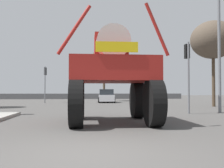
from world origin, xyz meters
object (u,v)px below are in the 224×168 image
at_px(traffic_signal_far_left, 81,78).
at_px(bare_tree_far_center, 104,58).
at_px(sedan_ahead, 106,96).
at_px(traffic_signal_near_right, 187,62).
at_px(traffic_signal_far_right, 45,76).
at_px(oversize_sprayer, 112,75).
at_px(streetlight_near_right, 221,31).
at_px(bare_tree_right, 213,40).

relative_size(traffic_signal_far_left, bare_tree_far_center, 0.52).
relative_size(sedan_ahead, traffic_signal_far_left, 1.11).
bearing_deg(traffic_signal_far_left, traffic_signal_near_right, -66.35).
relative_size(sedan_ahead, traffic_signal_far_right, 1.04).
distance_m(oversize_sprayer, traffic_signal_far_right, 19.51).
height_order(sedan_ahead, traffic_signal_far_right, traffic_signal_far_right).
height_order(oversize_sprayer, traffic_signal_far_left, oversize_sprayer).
xyz_separation_m(streetlight_near_right, bare_tree_right, (2.56, 6.17, 0.72)).
xyz_separation_m(oversize_sprayer, bare_tree_far_center, (1.19, 23.86, 3.79)).
bearing_deg(traffic_signal_near_right, bare_tree_right, 53.68).
distance_m(traffic_signal_near_right, bare_tree_far_center, 20.46).
bearing_deg(traffic_signal_near_right, streetlight_near_right, 10.37).
distance_m(bare_tree_right, bare_tree_far_center, 15.81).
xyz_separation_m(traffic_signal_far_left, streetlight_near_right, (8.74, -14.33, 2.20)).
bearing_deg(bare_tree_right, oversize_sprayer, -132.56).
height_order(sedan_ahead, bare_tree_far_center, bare_tree_far_center).
bearing_deg(streetlight_near_right, bare_tree_right, 67.46).
bearing_deg(traffic_signal_far_left, streetlight_near_right, -58.62).
bearing_deg(traffic_signal_near_right, sedan_ahead, 103.05).
height_order(oversize_sprayer, streetlight_near_right, streetlight_near_right).
distance_m(oversize_sprayer, sedan_ahead, 19.60).
distance_m(streetlight_near_right, bare_tree_far_center, 20.42).
distance_m(traffic_signal_near_right, traffic_signal_far_right, 18.06).
height_order(bare_tree_right, bare_tree_far_center, bare_tree_right).
relative_size(oversize_sprayer, traffic_signal_far_right, 1.23).
relative_size(streetlight_near_right, bare_tree_far_center, 1.26).
relative_size(oversize_sprayer, traffic_signal_far_left, 1.32).
bearing_deg(traffic_signal_far_right, traffic_signal_near_right, -54.74).
bearing_deg(traffic_signal_near_right, oversize_sprayer, -140.82).
relative_size(traffic_signal_near_right, traffic_signal_far_right, 1.03).
height_order(sedan_ahead, bare_tree_right, bare_tree_right).
relative_size(streetlight_near_right, bare_tree_right, 1.23).
xyz_separation_m(traffic_signal_far_right, bare_tree_far_center, (6.82, 5.21, 2.82)).
distance_m(traffic_signal_near_right, traffic_signal_far_left, 16.10).
bearing_deg(bare_tree_far_center, traffic_signal_far_left, -118.69).
height_order(traffic_signal_far_right, streetlight_near_right, streetlight_near_right).
bearing_deg(sedan_ahead, traffic_signal_near_right, -165.04).
height_order(streetlight_near_right, bare_tree_right, streetlight_near_right).
bearing_deg(oversize_sprayer, bare_tree_far_center, -2.97).
height_order(oversize_sprayer, traffic_signal_near_right, oversize_sprayer).
height_order(oversize_sprayer, sedan_ahead, oversize_sprayer).
xyz_separation_m(oversize_sprayer, traffic_signal_far_right, (-5.63, 18.65, 0.97)).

